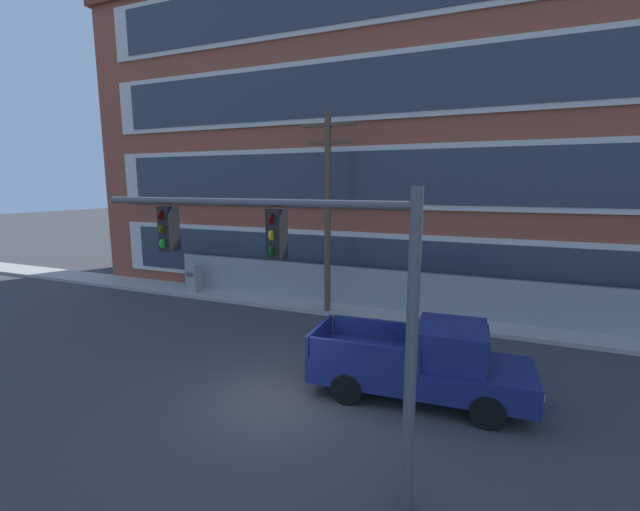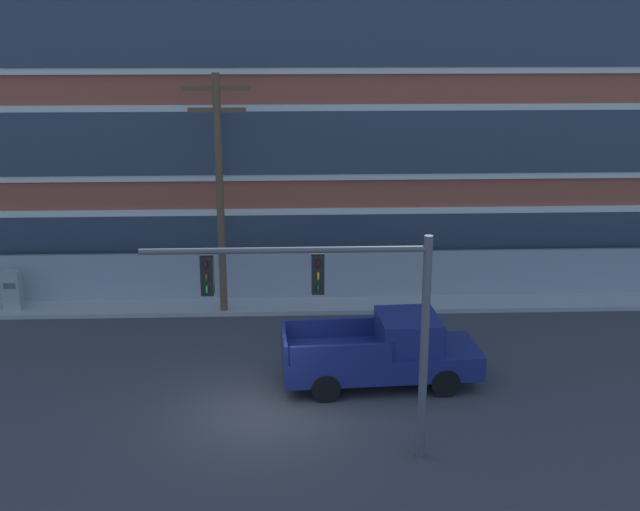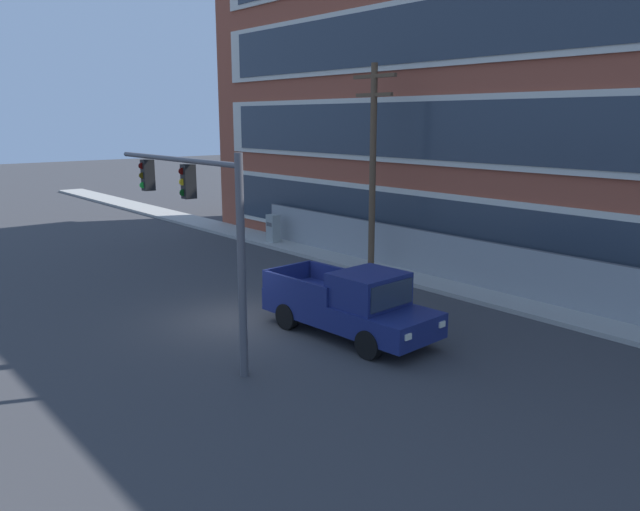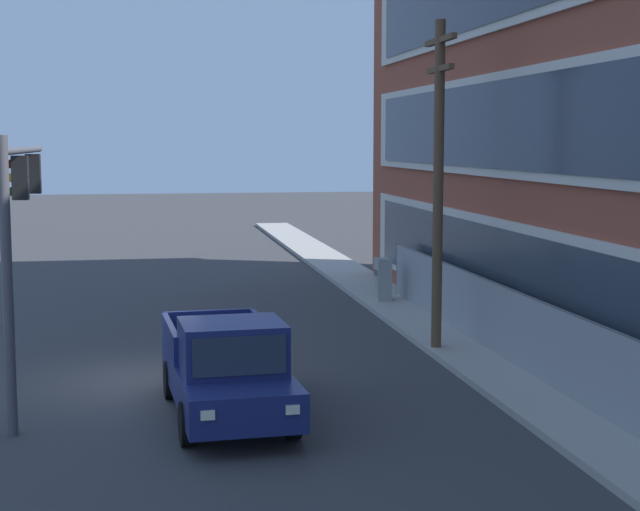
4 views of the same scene
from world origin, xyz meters
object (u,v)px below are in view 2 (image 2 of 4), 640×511
Objects in this scene: utility_pole_near_corner at (220,186)px; electrical_cabinet at (13,292)px; pickup_truck_navy at (385,352)px; traffic_signal_mast at (339,302)px.

electrical_cabinet is (-7.48, 0.44, -3.84)m from utility_pole_near_corner.
traffic_signal_mast is at bearing -111.76° from pickup_truck_navy.
utility_pole_near_corner is (-3.44, 9.76, 0.64)m from traffic_signal_mast.
utility_pole_near_corner reaches higher than pickup_truck_navy.
traffic_signal_mast is 10.37m from utility_pole_near_corner.
electrical_cabinet is (-12.52, 6.20, -0.19)m from pickup_truck_navy.
pickup_truck_navy is 3.71× the size of electrical_cabinet.
electrical_cabinet is at bearing 136.92° from traffic_signal_mast.
electrical_cabinet is (-10.92, 10.21, -3.20)m from traffic_signal_mast.
traffic_signal_mast is at bearing -43.08° from electrical_cabinet.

